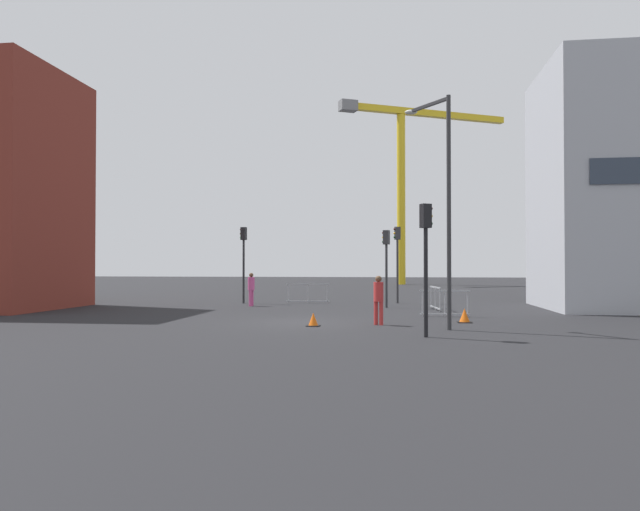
# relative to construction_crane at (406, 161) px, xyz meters

# --- Properties ---
(ground) EXTENTS (160.00, 160.00, 0.00)m
(ground) POSITION_rel_construction_crane_xyz_m (-4.48, -42.67, -13.49)
(ground) COLOR black
(construction_crane) EXTENTS (18.43, 9.83, 19.42)m
(construction_crane) POSITION_rel_construction_crane_xyz_m (0.00, 0.00, 0.00)
(construction_crane) COLOR yellow
(construction_crane) RESTS_ON ground
(streetlamp_tall) EXTENTS (1.46, 1.67, 7.61)m
(streetlamp_tall) POSITION_rel_construction_crane_xyz_m (0.47, -44.27, -8.97)
(streetlamp_tall) COLOR #2D2D30
(streetlamp_tall) RESTS_ON ground
(traffic_light_median) EXTENTS (0.39, 0.33, 3.81)m
(traffic_light_median) POSITION_rel_construction_crane_xyz_m (-1.56, -34.90, -10.92)
(traffic_light_median) COLOR #2D2D30
(traffic_light_median) RESTS_ON ground
(traffic_light_island) EXTENTS (0.39, 0.30, 4.17)m
(traffic_light_island) POSITION_rel_construction_crane_xyz_m (-9.36, -32.73, -10.71)
(traffic_light_island) COLOR #232326
(traffic_light_island) RESTS_ON ground
(traffic_light_verge) EXTENTS (0.39, 0.33, 4.19)m
(traffic_light_verge) POSITION_rel_construction_crane_xyz_m (-1.01, -31.55, -10.69)
(traffic_light_verge) COLOR #2D2D30
(traffic_light_verge) RESTS_ON ground
(traffic_light_far) EXTENTS (0.39, 0.35, 3.87)m
(traffic_light_far) POSITION_rel_construction_crane_xyz_m (-0.20, -46.47, -10.88)
(traffic_light_far) COLOR black
(traffic_light_far) RESTS_ON ground
(pedestrian_walking) EXTENTS (0.34, 0.34, 1.70)m
(pedestrian_walking) POSITION_rel_construction_crane_xyz_m (-8.41, -34.75, -12.51)
(pedestrian_walking) COLOR #D14C8C
(pedestrian_walking) RESTS_ON ground
(pedestrian_waiting) EXTENTS (0.34, 0.34, 1.72)m
(pedestrian_waiting) POSITION_rel_construction_crane_xyz_m (-1.68, -43.20, -12.49)
(pedestrian_waiting) COLOR red
(pedestrian_waiting) RESTS_ON ground
(safety_barrier_front) EXTENTS (0.36, 2.39, 1.08)m
(safety_barrier_front) POSITION_rel_construction_crane_xyz_m (0.74, -35.97, -12.93)
(safety_barrier_front) COLOR #9EA0A5
(safety_barrier_front) RESTS_ON ground
(safety_barrier_left_run) EXTENTS (1.99, 0.07, 1.08)m
(safety_barrier_left_run) POSITION_rel_construction_crane_xyz_m (0.89, -39.61, -12.93)
(safety_barrier_left_run) COLOR #9EA0A5
(safety_barrier_left_run) RESTS_ON ground
(safety_barrier_right_run) EXTENTS (2.36, 0.38, 1.08)m
(safety_barrier_right_run) POSITION_rel_construction_crane_xyz_m (-5.92, -31.92, -12.93)
(safety_barrier_right_run) COLOR #9EA0A5
(safety_barrier_right_run) RESTS_ON ground
(traffic_cone_striped) EXTENTS (0.46, 0.46, 0.46)m
(traffic_cone_striped) POSITION_rel_construction_crane_xyz_m (-3.88, -43.89, -13.28)
(traffic_cone_striped) COLOR black
(traffic_cone_striped) RESTS_ON ground
(traffic_cone_on_verge) EXTENTS (0.51, 0.51, 0.52)m
(traffic_cone_on_verge) POSITION_rel_construction_crane_xyz_m (1.40, -41.96, -13.26)
(traffic_cone_on_verge) COLOR black
(traffic_cone_on_verge) RESTS_ON ground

